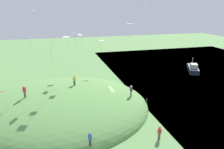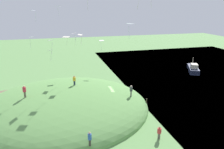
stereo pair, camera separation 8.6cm
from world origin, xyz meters
The scene contains 20 objects.
ground_plane centered at (0.00, 0.00, 0.00)m, with size 160.00×160.00×0.00m, color #629350.
grass_hill centered at (6.57, -0.13, 0.00)m, with size 26.30×23.83×6.06m, color #5F944C.
boat_on_lake centered at (-24.69, -11.84, 0.74)m, with size 4.96×6.93×3.03m.
person_on_hilltop centered at (4.63, -2.00, 3.93)m, with size 0.66×0.66×1.57m.
person_walking_path centered at (-3.95, 10.95, 1.01)m, with size 0.51×0.51×1.64m.
person_watching_kites centered at (11.82, 0.65, 3.88)m, with size 0.64×0.64×1.79m.
person_with_child centered at (4.35, 11.22, 1.86)m, with size 0.52×0.52×1.73m.
person_near_shore centered at (-3.53, 2.23, 2.98)m, with size 0.44×0.44×1.81m.
kite_1 centered at (3.97, -6.74, 10.54)m, with size 1.02×1.21×2.22m.
kite_2 centered at (7.94, -0.19, 9.03)m, with size 0.93×0.90×1.75m.
kite_3 centered at (5.54, -0.35, 10.89)m, with size 1.16×1.01×1.28m.
kite_4 centered at (-2.64, 3.58, 12.80)m, with size 1.15×1.34×1.98m.
kite_5 centered at (10.49, -3.38, 10.53)m, with size 0.78×0.80×1.82m.
kite_7 centered at (3.74, -9.14, 9.90)m, with size 0.86×0.60×1.13m.
kite_9 centered at (-1.61, -9.82, 8.61)m, with size 0.94×0.76×2.21m.
kite_10 centered at (6.22, -7.30, 15.06)m, with size 1.03×1.16×1.52m.
kite_11 centered at (7.66, 1.67, 10.69)m, with size 0.84×0.89×1.90m.
kite_12 centered at (3.03, -4.88, 10.53)m, with size 0.97×1.14×1.83m.
kite_13 centered at (9.66, -1.93, 14.42)m, with size 0.77×0.90×1.48m.
mooring_post centered at (-6.21, 2.21, 0.58)m, with size 0.14×0.14×1.16m, color brown.
Camera 1 is at (7.09, 30.24, 14.97)m, focal length 33.69 mm.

